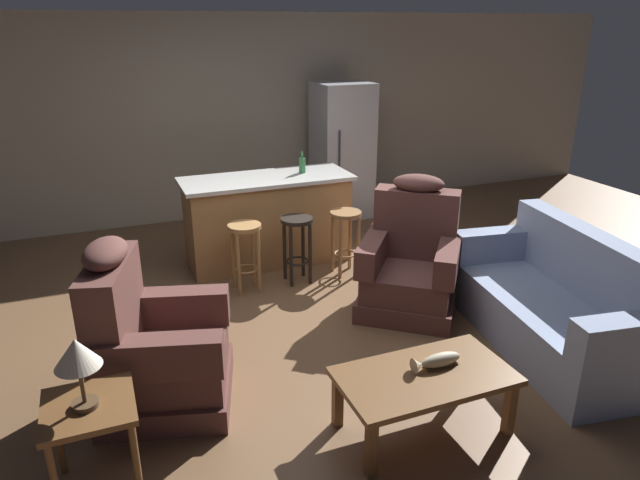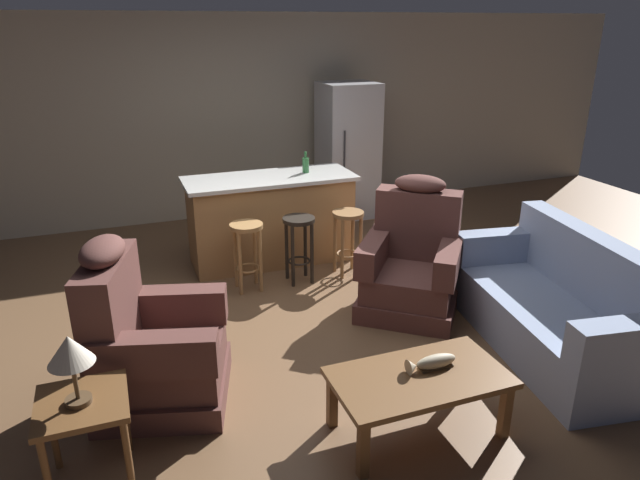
# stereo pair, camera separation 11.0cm
# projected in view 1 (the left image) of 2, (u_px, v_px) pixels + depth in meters

# --- Properties ---
(ground_plane) EXTENTS (12.00, 12.00, 0.00)m
(ground_plane) POSITION_uv_depth(u_px,v_px,m) (313.00, 314.00, 5.16)
(ground_plane) COLOR brown
(back_wall) EXTENTS (12.00, 0.05, 2.60)m
(back_wall) POSITION_uv_depth(u_px,v_px,m) (226.00, 119.00, 7.41)
(back_wall) COLOR #A89E89
(back_wall) RESTS_ON ground_plane
(coffee_table) EXTENTS (1.10, 0.60, 0.42)m
(coffee_table) POSITION_uv_depth(u_px,v_px,m) (425.00, 381.00, 3.58)
(coffee_table) COLOR brown
(coffee_table) RESTS_ON ground_plane
(fish_figurine) EXTENTS (0.34, 0.10, 0.10)m
(fish_figurine) POSITION_uv_depth(u_px,v_px,m) (436.00, 361.00, 3.61)
(fish_figurine) COLOR #4C3823
(fish_figurine) RESTS_ON coffee_table
(couch) EXTENTS (1.12, 2.01, 0.94)m
(couch) POSITION_uv_depth(u_px,v_px,m) (557.00, 307.00, 4.56)
(couch) COLOR #8493B2
(couch) RESTS_ON ground_plane
(recliner_near_lamp) EXTENTS (1.04, 1.04, 1.20)m
(recliner_near_lamp) POSITION_uv_depth(u_px,v_px,m) (153.00, 348.00, 3.84)
(recliner_near_lamp) COLOR brown
(recliner_near_lamp) RESTS_ON ground_plane
(recliner_near_island) EXTENTS (1.18, 1.18, 1.20)m
(recliner_near_island) POSITION_uv_depth(u_px,v_px,m) (411.00, 264.00, 5.17)
(recliner_near_island) COLOR brown
(recliner_near_island) RESTS_ON ground_plane
(end_table) EXTENTS (0.48, 0.48, 0.56)m
(end_table) POSITION_uv_depth(u_px,v_px,m) (90.00, 419.00, 3.08)
(end_table) COLOR brown
(end_table) RESTS_ON ground_plane
(table_lamp) EXTENTS (0.24, 0.24, 0.41)m
(table_lamp) POSITION_uv_depth(u_px,v_px,m) (77.00, 356.00, 2.92)
(table_lamp) COLOR #4C3823
(table_lamp) RESTS_ON end_table
(kitchen_island) EXTENTS (1.80, 0.70, 0.95)m
(kitchen_island) POSITION_uv_depth(u_px,v_px,m) (268.00, 219.00, 6.16)
(kitchen_island) COLOR #9E7042
(kitchen_island) RESTS_ON ground_plane
(bar_stool_left) EXTENTS (0.32, 0.32, 0.68)m
(bar_stool_left) POSITION_uv_depth(u_px,v_px,m) (245.00, 245.00, 5.47)
(bar_stool_left) COLOR #A87A47
(bar_stool_left) RESTS_ON ground_plane
(bar_stool_middle) EXTENTS (0.32, 0.32, 0.68)m
(bar_stool_middle) POSITION_uv_depth(u_px,v_px,m) (297.00, 238.00, 5.66)
(bar_stool_middle) COLOR black
(bar_stool_middle) RESTS_ON ground_plane
(bar_stool_right) EXTENTS (0.32, 0.32, 0.68)m
(bar_stool_right) POSITION_uv_depth(u_px,v_px,m) (345.00, 231.00, 5.84)
(bar_stool_right) COLOR olive
(bar_stool_right) RESTS_ON ground_plane
(refrigerator) EXTENTS (0.70, 0.69, 1.76)m
(refrigerator) POSITION_uv_depth(u_px,v_px,m) (342.00, 151.00, 7.55)
(refrigerator) COLOR #B7B7BC
(refrigerator) RESTS_ON ground_plane
(bottle_tall_green) EXTENTS (0.07, 0.07, 0.23)m
(bottle_tall_green) POSITION_uv_depth(u_px,v_px,m) (302.00, 165.00, 6.14)
(bottle_tall_green) COLOR #2D6B38
(bottle_tall_green) RESTS_ON kitchen_island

